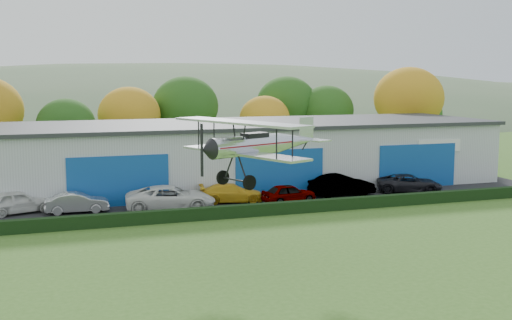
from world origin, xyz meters
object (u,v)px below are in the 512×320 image
object	(u,v)px
car_2	(171,198)
car_4	(289,193)
hangar	(255,153)
car_1	(77,203)
car_5	(342,185)
car_3	(231,193)
biplane	(256,143)
car_6	(410,183)
car_0	(17,202)

from	to	relation	value
car_2	car_4	distance (m)	8.55
hangar	car_1	bearing A→B (deg)	-153.92
car_2	car_5	size ratio (longest dim) A/B	1.21
car_3	biplane	world-z (taller)	biplane
car_4	car_5	world-z (taller)	car_5
car_4	car_6	bearing A→B (deg)	-92.18
car_1	biplane	xyz separation A→B (m)	(7.77, -14.54, 5.21)
car_6	hangar	bearing A→B (deg)	77.42
car_0	car_5	bearing A→B (deg)	-111.50
hangar	car_0	world-z (taller)	hangar
car_1	hangar	bearing A→B (deg)	-62.22
car_3	hangar	bearing A→B (deg)	-21.01
car_1	car_2	world-z (taller)	car_2
car_2	biplane	world-z (taller)	biplane
biplane	car_3	bearing A→B (deg)	55.09
car_4	car_0	bearing A→B (deg)	76.24
car_3	car_6	size ratio (longest dim) A/B	0.91
hangar	car_0	bearing A→B (deg)	-161.37
hangar	car_2	size ratio (longest dim) A/B	6.73
car_0	car_5	size ratio (longest dim) A/B	0.92
car_2	car_1	bearing A→B (deg)	87.53
car_1	car_3	world-z (taller)	car_1
car_5	car_6	size ratio (longest dim) A/B	0.99
biplane	car_0	bearing A→B (deg)	103.09
car_2	car_5	world-z (taller)	car_2
car_0	car_2	size ratio (longest dim) A/B	0.76
car_3	biplane	size ratio (longest dim) A/B	0.57
biplane	car_6	bearing A→B (deg)	15.59
hangar	car_4	size ratio (longest dim) A/B	10.26
hangar	car_4	bearing A→B (deg)	-91.83
car_2	car_4	xyz separation A→B (m)	(8.54, -0.08, -0.16)
car_3	car_2	bearing A→B (deg)	115.30
hangar	biplane	distance (m)	23.20
car_3	car_5	bearing A→B (deg)	-82.64
car_4	car_1	bearing A→B (deg)	78.32
car_1	car_4	xyz separation A→B (m)	(14.62, -1.28, -0.01)
car_0	car_1	distance (m)	3.89
hangar	car_0	distance (m)	19.77
car_0	biplane	distance (m)	20.02
car_0	car_6	distance (m)	28.92
car_6	car_5	bearing A→B (deg)	111.28
car_3	car_5	size ratio (longest dim) A/B	0.93
car_2	hangar	bearing A→B (deg)	-37.33
car_0	car_4	world-z (taller)	car_0
hangar	car_2	world-z (taller)	hangar
car_6	car_0	bearing A→B (deg)	111.68
car_1	car_5	world-z (taller)	car_5
car_1	car_6	size ratio (longest dim) A/B	0.82
car_2	car_4	bearing A→B (deg)	-81.79
car_2	car_6	bearing A→B (deg)	-79.02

